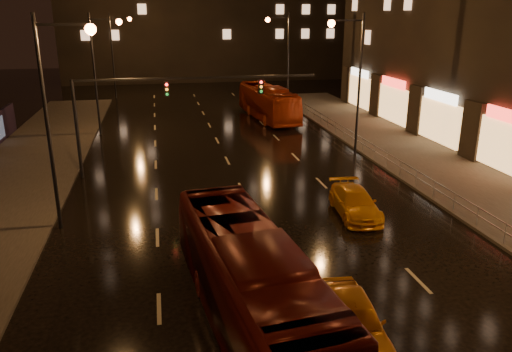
# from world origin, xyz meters

# --- Properties ---
(ground) EXTENTS (140.00, 140.00, 0.00)m
(ground) POSITION_xyz_m (0.00, 20.00, 0.00)
(ground) COLOR black
(ground) RESTS_ON ground
(sidewalk_right) EXTENTS (7.00, 70.00, 0.15)m
(sidewalk_right) POSITION_xyz_m (13.50, 15.00, 0.07)
(sidewalk_right) COLOR #38332D
(sidewalk_right) RESTS_ON ground
(traffic_signal) EXTENTS (15.31, 0.32, 6.20)m
(traffic_signal) POSITION_xyz_m (-5.06, 20.00, 4.74)
(traffic_signal) COLOR black
(traffic_signal) RESTS_ON ground
(railing_right) EXTENTS (0.05, 56.00, 1.00)m
(railing_right) POSITION_xyz_m (10.20, 18.00, 0.90)
(railing_right) COLOR #99999E
(railing_right) RESTS_ON sidewalk_right
(bus_red) EXTENTS (4.07, 11.98, 3.27)m
(bus_red) POSITION_xyz_m (-1.98, 2.45, 1.64)
(bus_red) COLOR #520F0B
(bus_red) RESTS_ON ground
(bus_curb) EXTENTS (3.88, 11.86, 3.24)m
(bus_curb) POSITION_xyz_m (6.00, 35.80, 1.62)
(bus_curb) COLOR #A83010
(bus_curb) RESTS_ON ground
(taxi_near) EXTENTS (2.14, 4.51, 1.49)m
(taxi_near) POSITION_xyz_m (1.05, 1.00, 0.74)
(taxi_near) COLOR #C87112
(taxi_near) RESTS_ON ground
(taxi_far) EXTENTS (2.30, 4.83, 1.36)m
(taxi_far) POSITION_xyz_m (5.06, 10.80, 0.68)
(taxi_far) COLOR orange
(taxi_far) RESTS_ON ground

